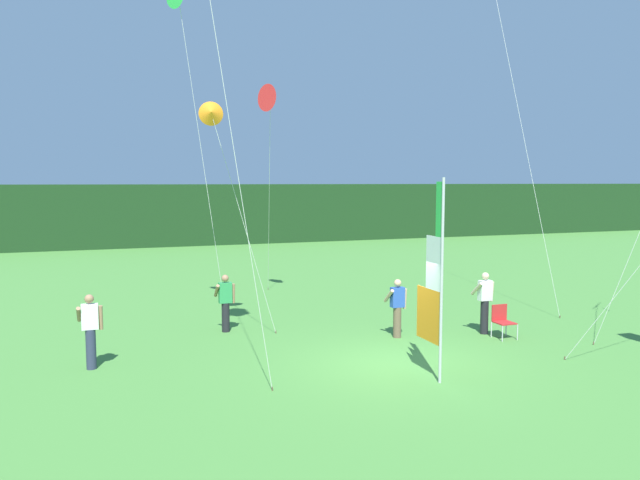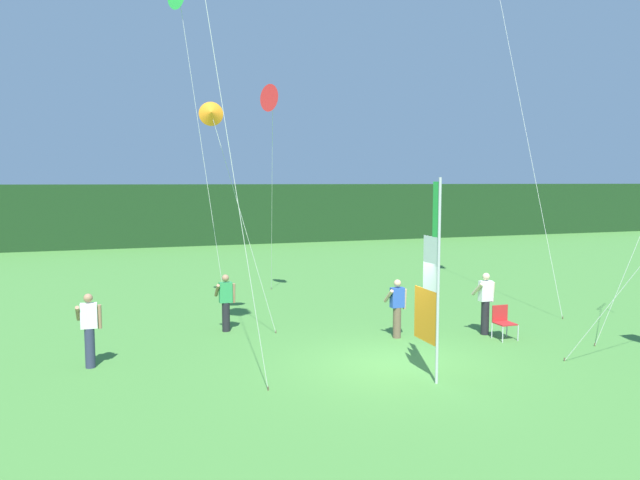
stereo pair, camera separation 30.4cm
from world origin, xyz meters
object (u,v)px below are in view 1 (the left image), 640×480
banner_flag (434,284)px  folding_chair (502,319)px  person_far_right (397,307)px  kite_red_delta_1 (270,99)px  person_near_banner (485,301)px  kite_orange_delta_6 (211,114)px  person_mid_field (90,329)px  person_far_left (225,301)px

banner_flag → folding_chair: bearing=33.6°
person_far_right → kite_red_delta_1: size_ratio=0.21×
person_near_banner → kite_red_delta_1: kite_red_delta_1 is taller
folding_chair → kite_orange_delta_6: 9.52m
person_mid_field → kite_orange_delta_6: (3.13, 1.90, 5.08)m
person_near_banner → person_far_right: 2.50m
banner_flag → person_mid_field: bearing=154.9°
kite_orange_delta_6 → kite_red_delta_1: bearing=55.0°
person_near_banner → person_far_left: bearing=158.3°
person_near_banner → person_far_right: bearing=169.2°
person_far_left → person_far_right: 4.79m
person_far_right → folding_chair: person_far_right is taller
banner_flag → person_far_left: size_ratio=2.65×
person_near_banner → person_far_right: size_ratio=1.08×
person_mid_field → folding_chair: size_ratio=1.91×
banner_flag → kite_orange_delta_6: bearing=126.3°
person_far_left → kite_red_delta_1: size_ratio=0.22×
kite_red_delta_1 → kite_orange_delta_6: size_ratio=1.17×
person_mid_field → kite_red_delta_1: 10.12m
banner_flag → folding_chair: (3.52, 2.34, -1.55)m
person_mid_field → folding_chair: bearing=-4.8°
banner_flag → person_far_left: (-3.38, 5.56, -1.20)m
banner_flag → person_far_right: banner_flag is taller
banner_flag → person_mid_field: (-6.89, 3.22, -1.15)m
person_mid_field → banner_flag: bearing=-25.1°
person_mid_field → person_near_banner: bearing=-1.9°
person_far_left → person_far_right: (4.25, -2.21, -0.02)m
person_far_right → kite_red_delta_1: 8.50m
person_far_right → folding_chair: size_ratio=1.79×
person_near_banner → person_far_left: size_ratio=1.06×
person_near_banner → person_far_right: person_near_banner is taller
person_far_left → kite_red_delta_1: kite_red_delta_1 is taller
person_mid_field → kite_orange_delta_6: bearing=31.2°
person_mid_field → kite_red_delta_1: (5.78, 5.68, 6.07)m
person_mid_field → kite_red_delta_1: bearing=44.5°
kite_orange_delta_6 → banner_flag: bearing=-53.7°
folding_chair → person_near_banner: bearing=109.9°
person_near_banner → folding_chair: person_near_banner is taller
person_far_left → kite_red_delta_1: 7.33m
folding_chair → kite_orange_delta_6: bearing=159.1°
person_near_banner → folding_chair: size_ratio=1.93×
kite_orange_delta_6 → person_far_right: bearing=-21.0°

